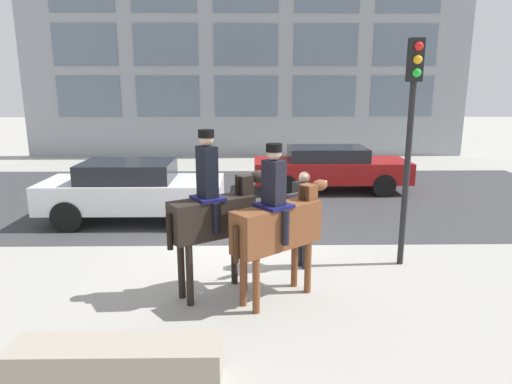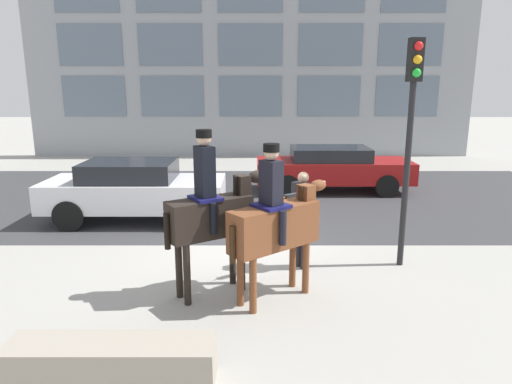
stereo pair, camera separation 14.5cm
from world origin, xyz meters
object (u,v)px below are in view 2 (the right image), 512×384
Objects in this scene: mounted_horse_lead at (213,212)px; mounted_horse_companion at (277,222)px; street_car_near_lane at (136,189)px; traffic_light at (413,118)px; street_car_far_lane at (334,168)px; pedestrian_bystander at (304,212)px; planter_ledge at (113,363)px.

mounted_horse_lead is 1.02m from mounted_horse_companion.
street_car_near_lane is at bearing 89.04° from mounted_horse_companion.
traffic_light is (3.39, 1.18, 1.36)m from mounted_horse_lead.
mounted_horse_lead reaches higher than street_car_far_lane.
mounted_horse_lead is at bearing -0.21° from pedestrian_bystander.
pedestrian_bystander reaches higher than street_car_far_lane.
street_car_near_lane is 1.06× the size of traffic_light.
mounted_horse_companion is 7.78m from street_car_far_lane.
street_car_near_lane is (-2.30, 4.04, -0.56)m from mounted_horse_lead.
street_car_near_lane reaches higher than street_car_far_lane.
street_car_near_lane is 1.86× the size of planter_ledge.
traffic_light reaches higher than street_car_near_lane.
pedestrian_bystander is 6.44m from street_car_far_lane.
street_car_near_lane reaches higher than planter_ledge.
street_car_far_lane is 1.18× the size of traffic_light.
mounted_horse_companion is 1.37× the size of pedestrian_bystander.
planter_ledge is at bearing -112.74° from street_car_far_lane.
mounted_horse_lead is 3.84m from traffic_light.
mounted_horse_lead reaches higher than street_car_near_lane.
traffic_light is at bearing 149.39° from pedestrian_bystander.
pedestrian_bystander is at bearing -38.07° from street_car_near_lane.
pedestrian_bystander is at bearing 2.26° from mounted_horse_lead.
mounted_horse_lead is 7.93m from street_car_far_lane.
traffic_light reaches higher than pedestrian_bystander.
mounted_horse_lead is at bearing -113.03° from street_car_far_lane.
traffic_light reaches higher than planter_ledge.
street_car_near_lane is at bearing 102.15° from planter_ledge.
traffic_light is at bearing -87.20° from street_car_far_lane.
mounted_horse_lead reaches higher than planter_ledge.
traffic_light reaches higher than street_car_far_lane.
mounted_horse_lead is at bearing -60.36° from street_car_near_lane.
traffic_light is (2.40, 1.37, 1.47)m from mounted_horse_companion.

